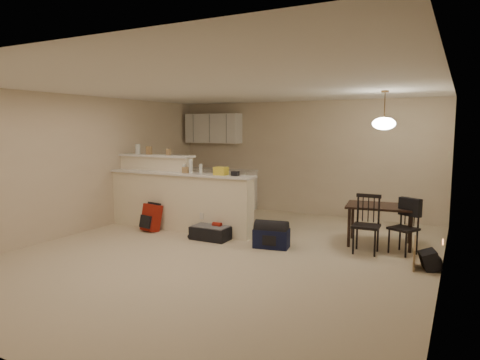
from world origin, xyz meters
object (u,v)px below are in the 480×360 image
Objects in this scene: navy_duffel at (271,238)px; black_daypack at (430,260)px; dining_table at (380,210)px; suitcase at (211,233)px; dining_chair_far at (403,227)px; red_backpack at (151,218)px; pendant_lamp at (384,123)px; dining_chair_near at (366,224)px.

navy_duffel reaches higher than black_daypack.
dining_table is 1.74× the size of suitcase.
red_backpack is at bearing -144.43° from dining_chair_far.
dining_table is 2.85m from suitcase.
dining_chair_far is 2.03m from navy_duffel.
pendant_lamp is 1.66m from dining_chair_far.
dining_chair_near is 3.09× the size of black_daypack.
dining_chair_far is at bearing -40.32° from pendant_lamp.
dining_chair_far is 3.12m from suitcase.
dining_chair_near is 1.36× the size of suitcase.
dining_chair_near reaches higher than dining_chair_far.
dining_chair_near is 1.80× the size of red_backpack.
black_daypack is (4.77, 0.00, -0.12)m from red_backpack.
red_backpack is at bearing -176.24° from dining_chair_near.
red_backpack reaches higher than suitcase.
navy_duffel is at bearing -154.99° from dining_table.
pendant_lamp is 0.69× the size of dining_chair_near.
dining_chair_far is (0.40, -0.34, -1.57)m from pendant_lamp.
dining_chair_far is at bearing -47.64° from dining_table.
red_backpack is (-3.84, -0.39, -0.20)m from dining_chair_near.
pendant_lamp is at bearing 23.56° from black_daypack.
dining_table is at bearing 19.88° from suitcase.
dining_chair_far is at bearing 17.24° from black_daypack.
dining_chair_near is 1.61× the size of navy_duffel.
black_daypack is (2.33, 0.00, -0.02)m from navy_duffel.
pendant_lamp is 1.11× the size of navy_duffel.
dining_table is at bearing 23.56° from black_daypack.
dining_chair_near is at bearing 8.85° from suitcase.
suitcase is at bearing 11.68° from red_backpack.
dining_chair_far reaches higher than navy_duffel.
dining_table reaches higher than black_daypack.
dining_chair_far is at bearing 11.43° from suitcase.
black_daypack is (0.82, -0.96, -0.46)m from dining_table.
dining_table is at bearing 167.20° from dining_chair_far.
dining_chair_near is 2.58m from suitcase.
dining_chair_near is at bearing 5.99° from navy_duffel.
dining_table is at bearing 22.57° from navy_duffel.
dining_chair_near reaches higher than red_backpack.
dining_chair_far reaches higher than dining_table.
black_daypack is (0.93, -0.39, -0.32)m from dining_chair_near.
dining_chair_far is 2.87× the size of black_daypack.
black_daypack is at bearing -56.62° from dining_table.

